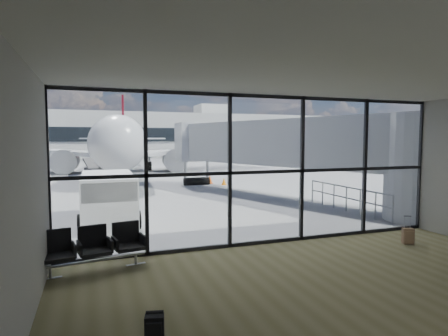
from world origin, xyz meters
TOP-DOWN VIEW (x-y plane):
  - ground at (0.00, 40.00)m, footprint 220.00×220.00m
  - lounge_shell at (0.00, -4.80)m, footprint 12.02×8.01m
  - glass_curtain_wall at (0.00, 0.00)m, footprint 12.10×0.12m
  - jet_bridge at (4.90, 7.07)m, footprint 8.00×16.50m
  - apron_railing at (5.60, 3.50)m, footprint 0.06×5.46m
  - far_terminal at (-0.59, 61.97)m, footprint 80.00×12.20m
  - tree_4 at (-21.00, 72.00)m, footprint 5.61×5.61m
  - tree_5 at (-15.00, 72.00)m, footprint 6.27×6.27m
  - seating_row at (-4.97, -0.68)m, footprint 2.41×1.06m
  - backpack at (-4.10, -4.42)m, footprint 0.33×0.32m
  - suitcase at (4.01, -1.51)m, footprint 0.37×0.32m
  - airliner at (-2.01, 29.85)m, footprint 31.26×36.30m
  - service_van at (-4.43, 4.53)m, footprint 2.13×4.31m
  - belt_loader at (-4.63, 19.74)m, footprint 2.07×3.95m
  - mobile_stairs at (-8.71, 10.52)m, footprint 1.84×3.29m
  - traffic_cone_b at (3.68, 14.30)m, footprint 0.36×0.36m
  - traffic_cone_c at (3.02, 15.49)m, footprint 0.42×0.42m

SIDE VIEW (x-z plane):
  - ground at x=0.00m, z-range 0.00..0.00m
  - backpack at x=-4.10m, z-range -0.01..0.44m
  - traffic_cone_b at x=3.68m, z-range -0.01..0.50m
  - suitcase at x=4.01m, z-range -0.17..0.69m
  - traffic_cone_c at x=3.02m, z-range -0.01..0.59m
  - mobile_stairs at x=-8.71m, z-range -0.59..1.68m
  - belt_loader at x=-4.63m, z-range -0.28..1.45m
  - seating_row at x=-4.97m, z-range 0.06..1.13m
  - apron_railing at x=5.60m, z-range 0.16..1.27m
  - service_van at x=-4.43m, z-range 0.03..1.89m
  - glass_curtain_wall at x=0.00m, z-range 0.00..4.50m
  - lounge_shell at x=0.00m, z-range 0.40..4.91m
  - jet_bridge at x=4.90m, z-range 0.59..4.92m
  - airliner at x=-2.01m, z-range -1.83..7.53m
  - far_terminal at x=-0.59m, z-range -1.29..9.71m
  - tree_4 at x=-21.00m, z-range 1.22..9.29m
  - tree_5 at x=-15.00m, z-range 1.36..10.39m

